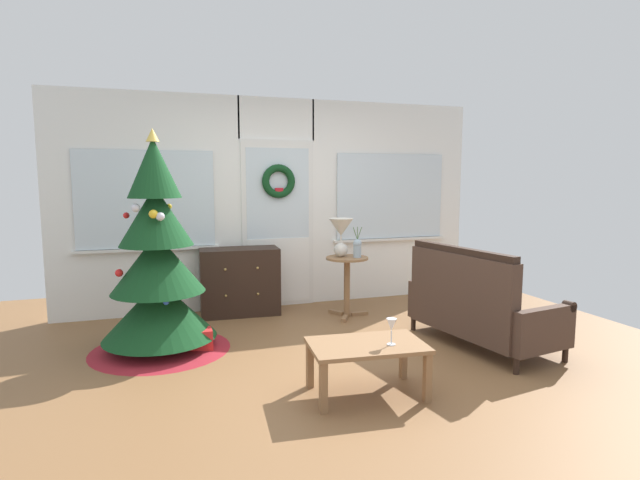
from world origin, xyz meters
name	(u,v)px	position (x,y,z in m)	size (l,w,h in m)	color
ground_plane	(334,361)	(0.00, 0.00, 0.00)	(6.76, 6.76, 0.00)	brown
back_wall_with_door	(277,203)	(0.00, 2.08, 1.28)	(5.20, 0.19, 2.55)	white
christmas_tree	(158,275)	(-1.43, 0.79, 0.71)	(1.27, 1.27, 2.03)	#4C331E
dresser_cabinet	(240,281)	(-0.53, 1.79, 0.39)	(0.92, 0.48, 0.78)	black
settee_sofa	(475,308)	(1.39, -0.05, 0.38)	(0.91, 1.55, 0.96)	black
side_table	(347,274)	(0.62, 1.29, 0.49)	(0.50, 0.48, 0.69)	#8E6642
table_lamp	(341,232)	(0.56, 1.33, 0.98)	(0.28, 0.28, 0.44)	silver
flower_vase	(357,247)	(0.72, 1.23, 0.81)	(0.11, 0.10, 0.35)	#99ADBC
coffee_table	(367,351)	(-0.01, -0.71, 0.33)	(0.88, 0.59, 0.39)	#8E6642
wine_glass	(392,326)	(0.15, -0.79, 0.53)	(0.08, 0.08, 0.20)	silver
gift_box	(201,340)	(-1.08, 0.63, 0.10)	(0.21, 0.18, 0.21)	red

